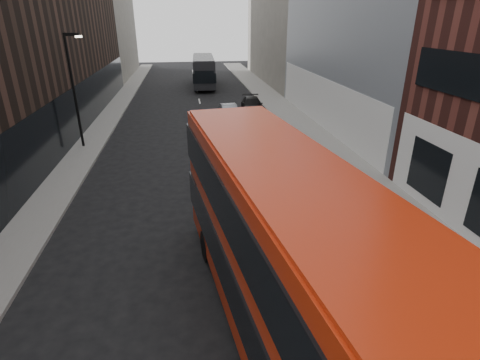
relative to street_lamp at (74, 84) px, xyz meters
name	(u,v)px	position (x,y,z in m)	size (l,w,h in m)	color
ground	(255,354)	(8.22, -18.00, -4.18)	(140.00, 140.00, 0.00)	black
sidewalk_right	(287,114)	(15.72, 7.00, -4.11)	(3.00, 80.00, 0.15)	slate
sidewalk_left	(107,120)	(0.22, 7.00, -4.11)	(2.00, 80.00, 0.15)	slate
building_victorian	(282,3)	(19.59, 26.00, 5.48)	(6.50, 24.00, 21.00)	#67625A
building_left_mid	(65,29)	(-3.28, 12.00, 2.82)	(5.00, 24.00, 14.00)	black
building_left_far	(109,29)	(-3.28, 34.00, 2.32)	(5.00, 20.00, 13.00)	#67625A
street_lamp	(74,84)	(0.00, 0.00, 0.00)	(1.06, 0.22, 7.00)	black
red_bus	(284,248)	(9.02, -17.37, -1.42)	(4.47, 12.55, 4.97)	#AD230A
grey_bus	(204,71)	(9.23, 23.18, -2.28)	(3.01, 11.11, 3.56)	black
car_a	(238,160)	(9.54, -5.56, -3.51)	(1.58, 3.92, 1.33)	black
car_b	(229,112)	(10.41, 6.20, -3.56)	(1.31, 3.75, 1.23)	gray
car_c	(252,105)	(12.78, 8.47, -3.53)	(1.83, 4.50, 1.30)	black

